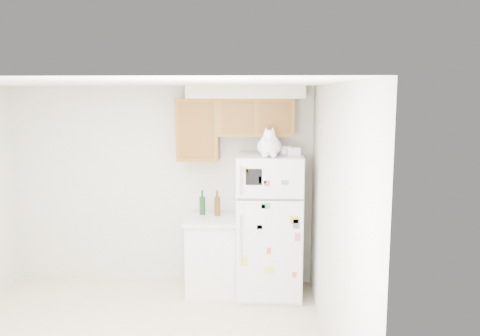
# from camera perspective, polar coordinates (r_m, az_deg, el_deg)

# --- Properties ---
(room_shell) EXTENTS (3.84, 4.04, 2.52)m
(room_shell) POSITION_cam_1_polar(r_m,az_deg,el_deg) (4.74, -11.79, -0.80)
(room_shell) COLOR beige
(room_shell) RESTS_ON ground_plane
(refrigerator) EXTENTS (0.76, 0.78, 1.70)m
(refrigerator) POSITION_cam_1_polar(r_m,az_deg,el_deg) (6.09, 3.34, -6.47)
(refrigerator) COLOR silver
(refrigerator) RESTS_ON ground_plane
(base_counter) EXTENTS (0.64, 0.64, 0.92)m
(base_counter) POSITION_cam_1_polar(r_m,az_deg,el_deg) (6.30, -3.07, -9.62)
(base_counter) COLOR white
(base_counter) RESTS_ON ground_plane
(cat) EXTENTS (0.34, 0.49, 0.35)m
(cat) POSITION_cam_1_polar(r_m,az_deg,el_deg) (5.76, 3.33, 2.58)
(cat) COLOR white
(cat) RESTS_ON refrigerator
(storage_box_back) EXTENTS (0.21, 0.18, 0.10)m
(storage_box_back) POSITION_cam_1_polar(r_m,az_deg,el_deg) (5.95, 4.98, 1.99)
(storage_box_back) COLOR white
(storage_box_back) RESTS_ON refrigerator
(storage_box_front) EXTENTS (0.17, 0.15, 0.09)m
(storage_box_front) POSITION_cam_1_polar(r_m,az_deg,el_deg) (5.90, 5.95, 1.87)
(storage_box_front) COLOR white
(storage_box_front) RESTS_ON refrigerator
(bottle_green) EXTENTS (0.07, 0.07, 0.31)m
(bottle_green) POSITION_cam_1_polar(r_m,az_deg,el_deg) (6.30, -4.25, -3.89)
(bottle_green) COLOR #19381E
(bottle_green) RESTS_ON base_counter
(bottle_amber) EXTENTS (0.07, 0.07, 0.32)m
(bottle_amber) POSITION_cam_1_polar(r_m,az_deg,el_deg) (6.24, -2.58, -3.94)
(bottle_amber) COLOR #593814
(bottle_amber) RESTS_ON base_counter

